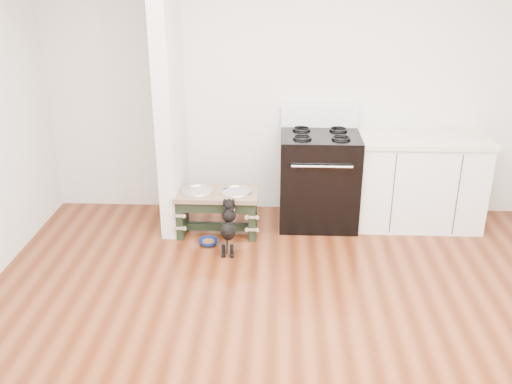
# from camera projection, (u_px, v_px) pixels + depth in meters

# --- Properties ---
(ground) EXTENTS (5.00, 5.00, 0.00)m
(ground) POSITION_uv_depth(u_px,v_px,m) (297.00, 359.00, 3.82)
(ground) COLOR #4C1F0D
(ground) RESTS_ON ground
(room_shell) EXTENTS (5.00, 5.00, 5.00)m
(room_shell) POSITION_uv_depth(u_px,v_px,m) (305.00, 125.00, 3.20)
(room_shell) COLOR silver
(room_shell) RESTS_ON ground
(partition_wall) EXTENTS (0.15, 0.80, 2.70)m
(partition_wall) POSITION_uv_depth(u_px,v_px,m) (169.00, 90.00, 5.29)
(partition_wall) COLOR silver
(partition_wall) RESTS_ON ground
(oven_range) EXTENTS (0.76, 0.69, 1.14)m
(oven_range) POSITION_uv_depth(u_px,v_px,m) (319.00, 177.00, 5.62)
(oven_range) COLOR black
(oven_range) RESTS_ON ground
(cabinet_run) EXTENTS (1.24, 0.64, 0.91)m
(cabinet_run) POSITION_uv_depth(u_px,v_px,m) (418.00, 181.00, 5.60)
(cabinet_run) COLOR white
(cabinet_run) RESTS_ON ground
(dog_feeder) EXTENTS (0.78, 0.42, 0.45)m
(dog_feeder) POSITION_uv_depth(u_px,v_px,m) (217.00, 204.00, 5.45)
(dog_feeder) COLOR black
(dog_feeder) RESTS_ON ground
(puppy) EXTENTS (0.14, 0.40, 0.48)m
(puppy) POSITION_uv_depth(u_px,v_px,m) (228.00, 225.00, 5.13)
(puppy) COLOR black
(puppy) RESTS_ON ground
(floor_bowl) EXTENTS (0.22, 0.22, 0.05)m
(floor_bowl) POSITION_uv_depth(u_px,v_px,m) (208.00, 242.00, 5.31)
(floor_bowl) COLOR navy
(floor_bowl) RESTS_ON ground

